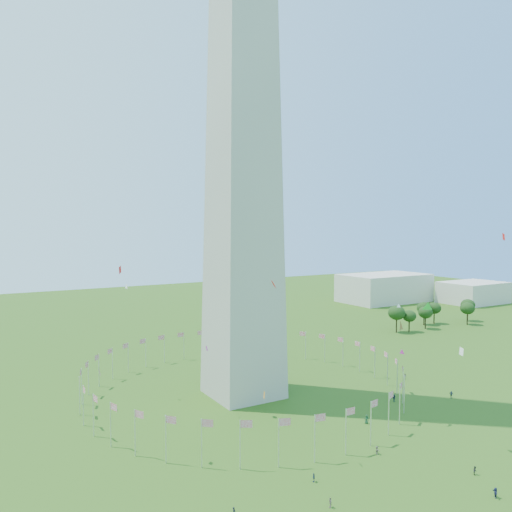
# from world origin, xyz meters

# --- Properties ---
(ground) EXTENTS (600.00, 600.00, 0.00)m
(ground) POSITION_xyz_m (0.00, 0.00, 0.00)
(ground) COLOR #264B11
(ground) RESTS_ON ground
(washington_monument) EXTENTS (16.80, 16.80, 169.00)m
(washington_monument) POSITION_xyz_m (0.00, 50.00, 84.50)
(washington_monument) COLOR #B6B1A2
(washington_monument) RESTS_ON ground
(flag_ring) EXTENTS (80.24, 80.24, 9.00)m
(flag_ring) POSITION_xyz_m (-0.00, 50.00, 4.50)
(flag_ring) COLOR silver
(flag_ring) RESTS_ON ground
(gov_building_east_a) EXTENTS (50.00, 30.00, 16.00)m
(gov_building_east_a) POSITION_xyz_m (150.00, 150.00, 8.00)
(gov_building_east_a) COLOR beige
(gov_building_east_a) RESTS_ON ground
(gov_building_east_b) EXTENTS (35.00, 25.00, 12.00)m
(gov_building_east_b) POSITION_xyz_m (190.00, 120.00, 6.00)
(gov_building_east_b) COLOR beige
(gov_building_east_b) RESTS_ON ground
(crowd) EXTENTS (89.21, 70.26, 1.96)m
(crowd) POSITION_xyz_m (12.46, -0.29, 0.85)
(crowd) COLOR #2F1747
(crowd) RESTS_ON ground
(kites_aloft) EXTENTS (106.17, 75.30, 38.06)m
(kites_aloft) POSITION_xyz_m (12.70, 26.53, 21.65)
(kites_aloft) COLOR green
(kites_aloft) RESTS_ON ground
(tree_line_east) EXTENTS (53.84, 15.75, 10.90)m
(tree_line_east) POSITION_xyz_m (113.95, 85.21, 4.92)
(tree_line_east) COLOR #224617
(tree_line_east) RESTS_ON ground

